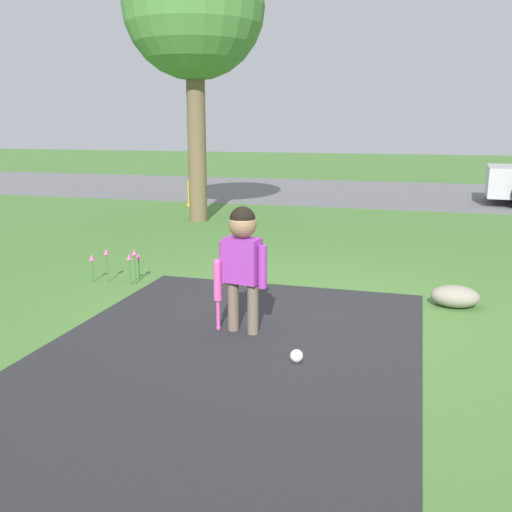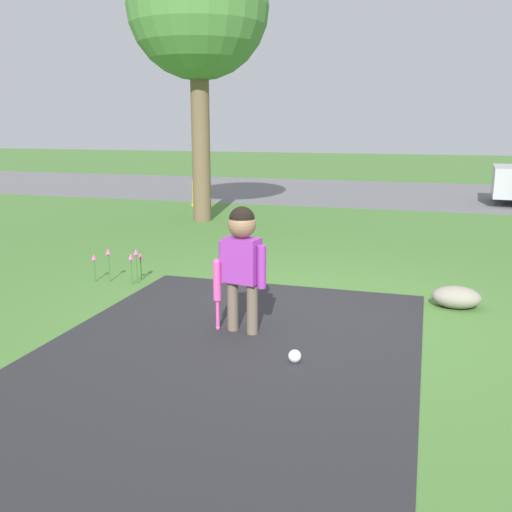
{
  "view_description": "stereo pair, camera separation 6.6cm",
  "coord_description": "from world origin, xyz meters",
  "px_view_note": "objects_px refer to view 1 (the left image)",
  "views": [
    {
      "loc": [
        0.96,
        -4.87,
        1.73
      ],
      "look_at": [
        -0.4,
        -0.1,
        0.58
      ],
      "focal_mm": 40.0,
      "sensor_mm": 36.0,
      "label": 1
    },
    {
      "loc": [
        1.02,
        -4.85,
        1.73
      ],
      "look_at": [
        -0.4,
        -0.1,
        0.58
      ],
      "focal_mm": 40.0,
      "sensor_mm": 36.0,
      "label": 2
    }
  ],
  "objects_px": {
    "sports_ball": "(297,356)",
    "tree_near_driveway": "(194,9)",
    "fire_hydrant": "(193,193)",
    "child": "(243,252)",
    "baseball_bat": "(218,284)"
  },
  "relations": [
    {
      "from": "sports_ball",
      "to": "tree_near_driveway",
      "type": "height_order",
      "value": "tree_near_driveway"
    },
    {
      "from": "fire_hydrant",
      "to": "child",
      "type": "bearing_deg",
      "value": -64.63
    },
    {
      "from": "baseball_bat",
      "to": "tree_near_driveway",
      "type": "bearing_deg",
      "value": 113.24
    },
    {
      "from": "fire_hydrant",
      "to": "tree_near_driveway",
      "type": "bearing_deg",
      "value": -64.23
    },
    {
      "from": "fire_hydrant",
      "to": "tree_near_driveway",
      "type": "relative_size",
      "value": 0.13
    },
    {
      "from": "child",
      "to": "tree_near_driveway",
      "type": "relative_size",
      "value": 0.22
    },
    {
      "from": "child",
      "to": "sports_ball",
      "type": "height_order",
      "value": "child"
    },
    {
      "from": "fire_hydrant",
      "to": "sports_ball",
      "type": "bearing_deg",
      "value": -62.5
    },
    {
      "from": "child",
      "to": "baseball_bat",
      "type": "height_order",
      "value": "child"
    },
    {
      "from": "baseball_bat",
      "to": "tree_near_driveway",
      "type": "relative_size",
      "value": 0.13
    },
    {
      "from": "tree_near_driveway",
      "to": "child",
      "type": "bearing_deg",
      "value": -64.74
    },
    {
      "from": "child",
      "to": "baseball_bat",
      "type": "bearing_deg",
      "value": -166.71
    },
    {
      "from": "fire_hydrant",
      "to": "tree_near_driveway",
      "type": "xyz_separation_m",
      "value": [
        0.7,
        -1.44,
        3.3
      ]
    },
    {
      "from": "child",
      "to": "tree_near_driveway",
      "type": "height_order",
      "value": "tree_near_driveway"
    },
    {
      "from": "baseball_bat",
      "to": "sports_ball",
      "type": "xyz_separation_m",
      "value": [
        0.79,
        -0.48,
        -0.36
      ]
    }
  ]
}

